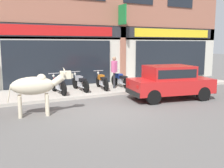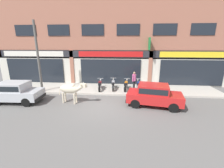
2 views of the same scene
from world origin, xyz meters
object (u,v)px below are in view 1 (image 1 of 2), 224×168
(car_0, at_px, (170,81))
(pedestrian, at_px, (114,69))
(motorcycle_1, at_px, (80,83))
(motorcycle_2, at_px, (102,81))
(motorcycle_3, at_px, (120,80))
(motorcycle_0, at_px, (58,85))
(cow, at_px, (36,86))

(car_0, relative_size, pedestrian, 2.37)
(motorcycle_1, distance_m, motorcycle_2, 1.13)
(motorcycle_1, bearing_deg, motorcycle_2, -4.23)
(motorcycle_1, relative_size, motorcycle_3, 1.00)
(motorcycle_0, height_order, pedestrian, pedestrian)
(motorcycle_1, height_order, motorcycle_2, same)
(car_0, height_order, motorcycle_2, car_0)
(cow, height_order, motorcycle_1, cow)
(motorcycle_1, relative_size, pedestrian, 1.13)
(cow, height_order, motorcycle_2, cow)
(car_0, height_order, motorcycle_1, car_0)
(motorcycle_3, distance_m, pedestrian, 0.72)
(motorcycle_1, distance_m, pedestrian, 1.90)
(car_0, bearing_deg, motorcycle_0, 144.49)
(cow, height_order, pedestrian, pedestrian)
(car_0, bearing_deg, motorcycle_3, 103.35)
(cow, distance_m, motorcycle_2, 4.91)
(car_0, relative_size, motorcycle_2, 2.10)
(motorcycle_0, height_order, motorcycle_3, same)
(pedestrian, bearing_deg, motorcycle_3, 8.75)
(motorcycle_1, xyz_separation_m, pedestrian, (1.80, -0.13, 0.60))
(motorcycle_0, relative_size, pedestrian, 1.13)
(pedestrian, bearing_deg, car_0, -69.42)
(motorcycle_2, xyz_separation_m, pedestrian, (0.67, -0.05, 0.60))
(motorcycle_2, distance_m, motorcycle_3, 1.07)
(car_0, xyz_separation_m, motorcycle_1, (-2.92, 3.11, -0.30))
(cow, xyz_separation_m, motorcycle_1, (2.72, 3.10, -0.49))
(car_0, bearing_deg, motorcycle_1, 133.17)
(cow, bearing_deg, motorcycle_0, 61.20)
(motorcycle_2, bearing_deg, car_0, -59.37)
(cow, xyz_separation_m, motorcycle_3, (4.92, 3.03, -0.49))
(cow, relative_size, motorcycle_3, 1.18)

